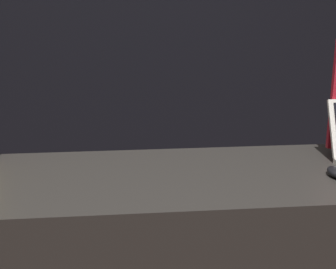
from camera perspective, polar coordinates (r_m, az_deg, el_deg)
The scene contains 1 object.
wall_back at distance 3.40m, azimuth -3.25°, elevation 14.43°, with size 8.00×0.05×2.80m.
Camera 1 is at (-0.16, -1.25, 1.47)m, focal length 50.00 mm.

